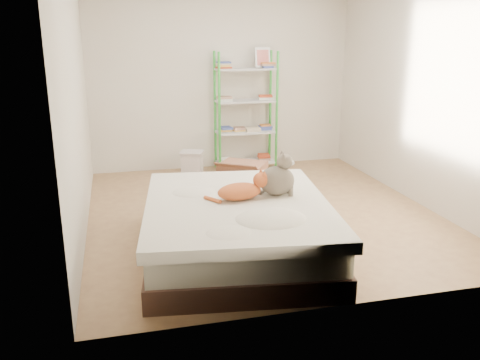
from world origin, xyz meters
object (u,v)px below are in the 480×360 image
object	(u,v)px
orange_cat	(239,189)
grey_cat	(277,174)
white_bin	(192,163)
cardboard_box	(243,177)
bed	(237,228)
shelf_unit	(246,114)

from	to	relation	value
orange_cat	grey_cat	xyz separation A→B (m)	(0.37, 0.05, 0.10)
grey_cat	white_bin	bearing A→B (deg)	17.23
orange_cat	cardboard_box	xyz separation A→B (m)	(0.47, 1.75, -0.42)
bed	grey_cat	world-z (taller)	grey_cat
shelf_unit	cardboard_box	xyz separation A→B (m)	(-0.33, -1.12, -0.61)
grey_cat	white_bin	size ratio (longest dim) A/B	1.04
bed	cardboard_box	distance (m)	1.87
orange_cat	grey_cat	size ratio (longest dim) A/B	1.22
grey_cat	white_bin	distance (m)	2.70
grey_cat	shelf_unit	world-z (taller)	shelf_unit
orange_cat	white_bin	world-z (taller)	orange_cat
shelf_unit	white_bin	world-z (taller)	shelf_unit
white_bin	shelf_unit	bearing A→B (deg)	13.76
shelf_unit	bed	bearing A→B (deg)	-106.02
cardboard_box	white_bin	distance (m)	1.04
orange_cat	cardboard_box	world-z (taller)	orange_cat
grey_cat	shelf_unit	size ratio (longest dim) A/B	0.23
bed	grey_cat	xyz separation A→B (m)	(0.40, 0.09, 0.46)
orange_cat	white_bin	bearing A→B (deg)	84.13
grey_cat	cardboard_box	distance (m)	1.78
orange_cat	grey_cat	bearing A→B (deg)	1.49
orange_cat	shelf_unit	distance (m)	2.99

